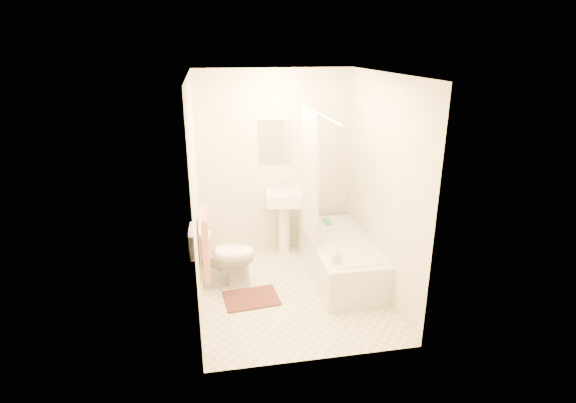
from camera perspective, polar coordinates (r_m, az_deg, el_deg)
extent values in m
plane|color=beige|center=(5.24, 0.50, -11.28)|extent=(2.40, 2.40, 0.00)
plane|color=white|center=(4.51, 0.59, 15.93)|extent=(2.40, 2.40, 0.00)
cube|color=beige|center=(5.88, -1.67, 4.87)|extent=(2.00, 0.02, 2.40)
cube|color=beige|center=(4.67, -11.61, 0.58)|extent=(0.02, 2.40, 2.40)
cube|color=beige|center=(5.02, 11.84, 1.90)|extent=(0.02, 2.40, 2.40)
cube|color=white|center=(5.79, -1.67, 7.70)|extent=(0.40, 0.03, 0.55)
cylinder|color=silver|center=(4.72, 3.99, 11.15)|extent=(0.03, 1.70, 0.03)
cube|color=silver|center=(5.26, 2.73, 3.35)|extent=(0.04, 0.80, 1.55)
cylinder|color=silver|center=(4.46, -11.05, -1.62)|extent=(0.02, 0.60, 0.02)
cube|color=#CC7266|center=(4.58, -10.41, -5.34)|extent=(0.06, 0.45, 0.66)
cylinder|color=white|center=(4.95, -10.40, -4.41)|extent=(0.11, 0.12, 0.12)
imported|color=silver|center=(5.27, -8.23, -6.82)|extent=(0.76, 0.44, 0.73)
cube|color=#4A1D18|center=(5.10, -4.67, -12.14)|extent=(0.63, 0.50, 0.02)
imported|color=white|center=(4.83, 6.18, -6.86)|extent=(0.09, 0.09, 0.18)
cube|color=#33A969|center=(5.89, 4.97, -2.58)|extent=(0.07, 0.21, 0.04)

